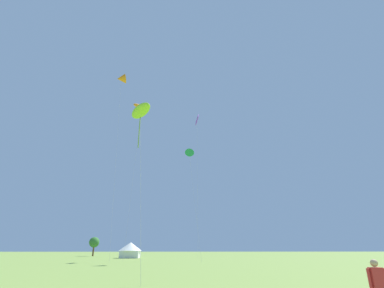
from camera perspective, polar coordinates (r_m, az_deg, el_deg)
name	(u,v)px	position (r m, az deg, el deg)	size (l,w,h in m)	color
kite_lime_parafoil	(141,111)	(23.05, -10.35, 6.56)	(2.50, 3.80, 12.91)	#99DB2D
kite_orange_parafoil	(141,108)	(61.66, -10.19, 7.26)	(4.08, 4.10, 31.07)	orange
kite_purple_diamond	(197,121)	(67.43, 1.04, 4.74)	(0.82, 3.84, 32.43)	purple
kite_orange_delta	(121,79)	(58.82, -14.12, 12.67)	(2.57, 2.70, 34.63)	orange
kite_green_delta	(189,154)	(50.71, -0.56, -2.12)	(2.70, 3.30, 18.86)	green
festival_tent_center	(130,249)	(69.44, -12.37, -20.08)	(5.18, 5.18, 3.37)	white
tree_distant_right	(94,242)	(88.92, -19.17, -18.29)	(2.82, 2.82, 5.10)	brown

